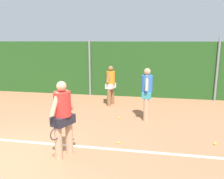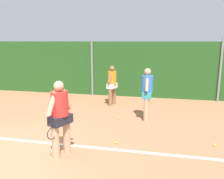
# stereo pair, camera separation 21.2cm
# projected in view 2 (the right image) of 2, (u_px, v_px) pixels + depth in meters

# --- Properties ---
(ground_plane) EXTENTS (31.26, 31.26, 0.00)m
(ground_plane) POSITION_uv_depth(u_px,v_px,m) (49.00, 128.00, 7.24)
(ground_plane) COLOR #B2704C
(hedge_fence_backdrop) EXTENTS (20.32, 0.25, 2.63)m
(hedge_fence_backdrop) POSITION_uv_depth(u_px,v_px,m) (93.00, 68.00, 11.56)
(hedge_fence_backdrop) COLOR #23511E
(hedge_fence_backdrop) RESTS_ON ground_plane
(fence_post_center) EXTENTS (0.10, 0.10, 2.81)m
(fence_post_center) POSITION_uv_depth(u_px,v_px,m) (92.00, 67.00, 11.38)
(fence_post_center) COLOR gray
(fence_post_center) RESTS_ON ground_plane
(fence_post_right) EXTENTS (0.10, 0.10, 2.81)m
(fence_post_right) POSITION_uv_depth(u_px,v_px,m) (220.00, 70.00, 10.18)
(fence_post_right) COLOR gray
(fence_post_right) RESTS_ON ground_plane
(court_baseline_paint) EXTENTS (14.85, 0.10, 0.01)m
(court_baseline_paint) POSITION_uv_depth(u_px,v_px,m) (32.00, 141.00, 6.28)
(court_baseline_paint) COLOR white
(court_baseline_paint) RESTS_ON ground_plane
(player_foreground_near) EXTENTS (0.49, 0.79, 1.80)m
(player_foreground_near) POSITION_uv_depth(u_px,v_px,m) (60.00, 115.00, 5.32)
(player_foreground_near) COLOR tan
(player_foreground_near) RESTS_ON ground_plane
(player_midcourt) EXTENTS (0.38, 0.82, 1.78)m
(player_midcourt) POSITION_uv_depth(u_px,v_px,m) (147.00, 91.00, 7.84)
(player_midcourt) COLOR tan
(player_midcourt) RESTS_ON ground_plane
(player_backcourt_far) EXTENTS (0.40, 0.68, 1.66)m
(player_backcourt_far) POSITION_uv_depth(u_px,v_px,m) (112.00, 83.00, 9.68)
(player_backcourt_far) COLOR #8C603D
(player_backcourt_far) RESTS_ON ground_plane
(tennis_ball_0) EXTENTS (0.07, 0.07, 0.07)m
(tennis_ball_0) POSITION_uv_depth(u_px,v_px,m) (65.00, 137.00, 6.50)
(tennis_ball_0) COLOR #CCDB33
(tennis_ball_0) RESTS_ON ground_plane
(tennis_ball_2) EXTENTS (0.07, 0.07, 0.07)m
(tennis_ball_2) POSITION_uv_depth(u_px,v_px,m) (119.00, 118.00, 8.11)
(tennis_ball_2) COLOR #CCDB33
(tennis_ball_2) RESTS_ON ground_plane
(tennis_ball_3) EXTENTS (0.07, 0.07, 0.07)m
(tennis_ball_3) POSITION_uv_depth(u_px,v_px,m) (214.00, 145.00, 6.00)
(tennis_ball_3) COLOR #CCDB33
(tennis_ball_3) RESTS_ON ground_plane
(tennis_ball_6) EXTENTS (0.07, 0.07, 0.07)m
(tennis_ball_6) POSITION_uv_depth(u_px,v_px,m) (117.00, 143.00, 6.13)
(tennis_ball_6) COLOR #CCDB33
(tennis_ball_6) RESTS_ON ground_plane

